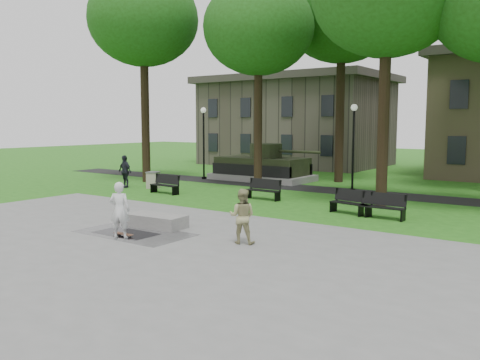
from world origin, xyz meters
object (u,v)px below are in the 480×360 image
object	(u,v)px
concrete_block	(156,221)
skateboarder	(120,210)
friend_watching	(242,216)
trash_bin	(153,180)
park_bench_0	(166,184)

from	to	relation	value
concrete_block	skateboarder	world-z (taller)	skateboarder
concrete_block	skateboarder	xyz separation A→B (m)	(0.32, -1.95, 0.70)
skateboarder	friend_watching	bearing A→B (deg)	177.37
friend_watching	trash_bin	distance (m)	14.32
friend_watching	park_bench_0	xyz separation A→B (m)	(-9.81, 6.85, -0.35)
concrete_block	friend_watching	xyz separation A→B (m)	(3.94, -0.23, 0.63)
friend_watching	skateboarder	bearing A→B (deg)	4.88
skateboarder	trash_bin	xyz separation A→B (m)	(-8.26, 9.70, -0.46)
trash_bin	concrete_block	bearing A→B (deg)	-44.31
concrete_block	skateboarder	bearing A→B (deg)	-80.58
concrete_block	friend_watching	distance (m)	4.00
trash_bin	park_bench_0	bearing A→B (deg)	-28.77
friend_watching	trash_bin	bearing A→B (deg)	-54.44
friend_watching	trash_bin	xyz separation A→B (m)	(-11.88, 7.99, -0.39)
skateboarder	park_bench_0	bearing A→B (deg)	-82.15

